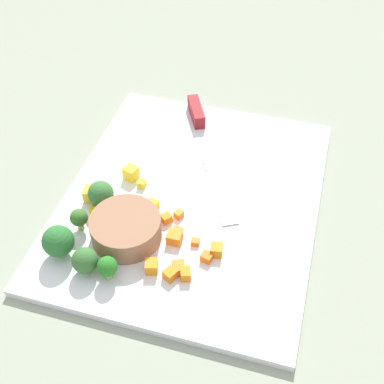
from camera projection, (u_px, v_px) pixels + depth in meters
name	position (u px, v px, depth m)	size (l,w,h in m)	color
ground_plane	(192.00, 202.00, 0.75)	(4.00, 4.00, 0.00)	gray
cutting_board	(192.00, 199.00, 0.75)	(0.44, 0.37, 0.01)	white
prep_bowl	(126.00, 228.00, 0.68)	(0.10, 0.10, 0.04)	#986949
chef_knife	(202.00, 130.00, 0.84)	(0.27, 0.15, 0.02)	silver
carrot_dice_0	(179.00, 268.00, 0.65)	(0.02, 0.02, 0.01)	orange
carrot_dice_1	(151.00, 266.00, 0.65)	(0.02, 0.02, 0.02)	orange
carrot_dice_2	(166.00, 218.00, 0.71)	(0.01, 0.01, 0.01)	orange
carrot_dice_3	(186.00, 274.00, 0.64)	(0.02, 0.01, 0.01)	orange
carrot_dice_4	(207.00, 257.00, 0.66)	(0.01, 0.01, 0.01)	orange
carrot_dice_5	(179.00, 214.00, 0.71)	(0.01, 0.01, 0.01)	orange
carrot_dice_6	(195.00, 242.00, 0.68)	(0.01, 0.01, 0.01)	orange
carrot_dice_7	(216.00, 250.00, 0.67)	(0.02, 0.02, 0.02)	orange
carrot_dice_8	(174.00, 237.00, 0.68)	(0.02, 0.02, 0.02)	orange
carrot_dice_9	(170.00, 274.00, 0.64)	(0.02, 0.01, 0.01)	orange
carrot_dice_10	(175.00, 231.00, 0.69)	(0.01, 0.01, 0.01)	orange
pepper_dice_0	(97.00, 211.00, 0.72)	(0.01, 0.02, 0.01)	yellow
pepper_dice_1	(107.00, 194.00, 0.74)	(0.01, 0.01, 0.01)	yellow
pepper_dice_2	(92.00, 194.00, 0.74)	(0.02, 0.02, 0.02)	yellow
pepper_dice_3	(109.00, 203.00, 0.73)	(0.02, 0.02, 0.01)	yellow
pepper_dice_4	(131.00, 173.00, 0.77)	(0.02, 0.02, 0.02)	yellow
pepper_dice_5	(152.00, 205.00, 0.72)	(0.01, 0.02, 0.01)	yellow
pepper_dice_6	(141.00, 185.00, 0.75)	(0.01, 0.01, 0.01)	yellow
broccoli_floret_0	(58.00, 241.00, 0.65)	(0.04, 0.04, 0.05)	#83AB58
broccoli_floret_1	(107.00, 267.00, 0.63)	(0.03, 0.03, 0.04)	#8CB459
broccoli_floret_2	(85.00, 261.00, 0.64)	(0.03, 0.03, 0.04)	#90B356
broccoli_floret_3	(79.00, 218.00, 0.69)	(0.02, 0.02, 0.03)	#95B66C
broccoli_floret_4	(101.00, 194.00, 0.72)	(0.04, 0.04, 0.04)	#82B154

